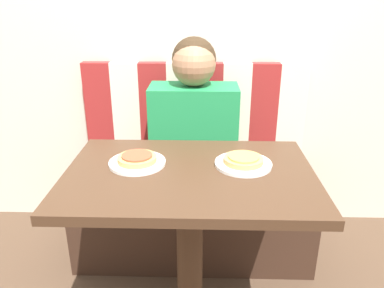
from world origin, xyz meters
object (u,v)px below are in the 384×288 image
(plate_right, at_px, (243,164))
(pizza_left, at_px, (137,158))
(pizza_right, at_px, (243,159))
(person, at_px, (194,115))
(plate_left, at_px, (137,163))

(plate_right, bearing_deg, pizza_left, 180.00)
(plate_right, relative_size, pizza_right, 1.44)
(person, height_order, plate_left, person)
(plate_right, bearing_deg, plate_left, 180.00)
(pizza_left, distance_m, pizza_right, 0.39)
(person, relative_size, plate_left, 3.54)
(person, distance_m, plate_right, 0.59)
(plate_left, relative_size, plate_right, 1.00)
(plate_left, distance_m, plate_right, 0.39)
(plate_right, bearing_deg, pizza_right, 165.96)
(pizza_left, bearing_deg, person, 70.74)
(person, distance_m, plate_left, 0.59)
(person, height_order, pizza_left, person)
(plate_left, xyz_separation_m, pizza_left, (0.00, 0.00, 0.02))
(pizza_right, bearing_deg, plate_right, -14.04)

